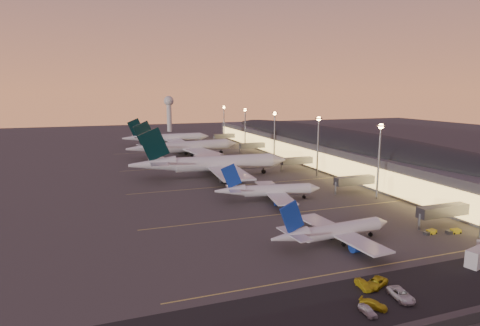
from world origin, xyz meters
name	(u,v)px	position (x,y,z in m)	size (l,w,h in m)	color
ground	(282,209)	(0.00, 0.00, 0.00)	(700.00, 700.00, 0.00)	#413F3C
airliner_narrow_south	(333,231)	(-1.14, -30.71, 3.14)	(34.03, 30.48, 12.15)	silver
airliner_narrow_north	(268,191)	(-0.01, 10.80, 3.39)	(36.68, 33.12, 13.12)	silver
airliner_wide_near	(211,164)	(-7.77, 54.44, 5.70)	(69.22, 63.14, 22.15)	silver
airliner_wide_mid	(185,147)	(-7.02, 112.63, 5.44)	(65.90, 60.69, 21.12)	silver
airliner_wide_far	(167,138)	(-8.27, 165.21, 4.91)	(59.47, 54.02, 19.07)	silver
terminal_building	(329,144)	(61.84, 72.47, 8.78)	(56.35, 255.00, 17.46)	#48494D
light_masts	(292,131)	(36.00, 65.00, 17.55)	(2.20, 217.20, 25.90)	slate
radar_tower	(169,108)	(10.00, 260.00, 21.87)	(9.00, 9.00, 32.50)	silver
service_lane	(413,290)	(0.00, -56.00, 0.01)	(260.00, 16.00, 0.01)	black
lane_markings	(240,182)	(0.00, 40.00, 0.01)	(90.00, 180.36, 0.00)	#D8C659
fence	(470,320)	(0.00, -68.00, 1.00)	(124.00, 0.12, 2.00)	#2D2D30
baggage_tug_a	(430,232)	(26.32, -33.55, 0.50)	(3.81, 1.91, 1.09)	gold
baggage_tug_b	(454,231)	(32.57, -35.24, 0.51)	(3.89, 2.02, 1.11)	gold
catering_truck_a	(479,258)	(21.14, -51.90, 1.75)	(7.08, 4.14, 3.74)	silver
service_van_a	(368,310)	(-13.07, -59.82, 0.67)	(1.59, 3.95, 1.35)	silver
service_van_b	(373,304)	(-10.93, -58.56, 0.68)	(1.90, 4.68, 1.36)	gold
service_van_c	(401,295)	(-4.31, -57.67, 0.83)	(2.76, 5.99, 1.66)	silver
service_van_d	(364,284)	(-8.18, -52.14, 0.77)	(1.83, 4.54, 1.55)	gold
service_van_f	(376,283)	(-5.60, -52.39, 0.79)	(2.63, 5.70, 1.58)	gold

